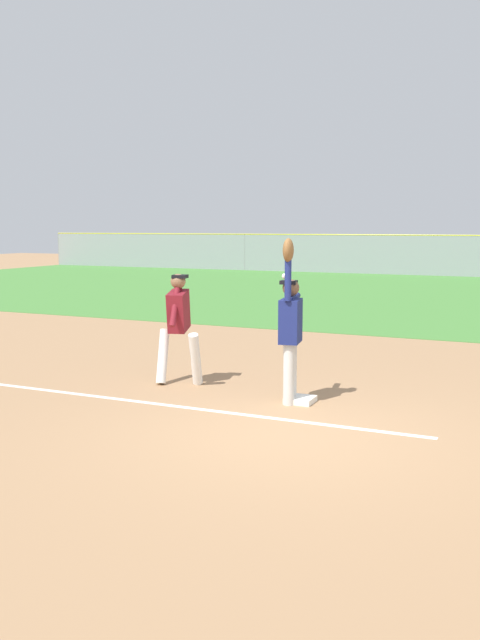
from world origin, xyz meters
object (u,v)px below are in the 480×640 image
fielder (290,323)px  baseball (285,276)px  parked_car_tan (336,257)px  parked_car_blue (442,259)px  first_base (300,400)px  runner (179,321)px

fielder → baseball: (-0.16, 0.18, 0.63)m
parked_car_tan → parked_car_blue: 5.93m
baseball → fielder: bearing=-48.5°
first_base → parked_car_tan: parked_car_tan is taller
runner → parked_car_blue: bearing=75.5°
parked_car_tan → parked_car_blue: (5.92, 0.33, 0.00)m
baseball → parked_car_tan: bearing=105.3°
fielder → parked_car_tan: bearing=-84.4°
baseball → parked_car_blue: (-2.19, 29.97, -1.07)m
first_base → baseball: (-0.28, 0.08, 1.71)m
baseball → parked_car_blue: size_ratio=0.02×
first_base → runner: 2.29m
fielder → baseball: size_ratio=30.81×
runner → baseball: 1.95m
parked_car_tan → runner: bearing=-80.7°
baseball → parked_car_tan: size_ratio=0.02×
runner → parked_car_blue: 29.80m
runner → fielder: bearing=-25.5°
first_base → parked_car_tan: (-8.40, 29.71, 0.63)m
fielder → runner: (-1.95, 0.35, -0.12)m
fielder → parked_car_tan: (-8.27, 29.82, -0.45)m
parked_car_tan → baseball: bearing=-77.5°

